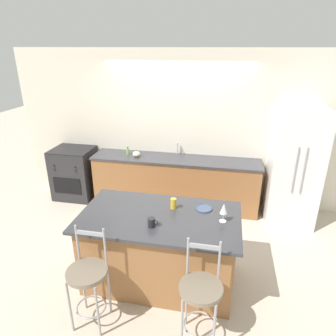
# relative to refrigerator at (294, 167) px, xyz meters

# --- Properties ---
(ground_plane) EXTENTS (18.00, 18.00, 0.00)m
(ground_plane) POSITION_rel_refrigerator_xyz_m (-1.93, -0.25, -0.94)
(ground_plane) COLOR beige
(wall_back) EXTENTS (6.00, 0.07, 2.70)m
(wall_back) POSITION_rel_refrigerator_xyz_m (-1.93, 0.40, 0.41)
(wall_back) COLOR beige
(wall_back) RESTS_ON ground_plane
(back_counter) EXTENTS (2.94, 0.63, 0.91)m
(back_counter) POSITION_rel_refrigerator_xyz_m (-1.93, 0.11, -0.48)
(back_counter) COLOR #936038
(back_counter) RESTS_ON ground_plane
(sink_faucet) EXTENTS (0.02, 0.13, 0.22)m
(sink_faucet) POSITION_rel_refrigerator_xyz_m (-1.93, 0.29, 0.11)
(sink_faucet) COLOR #ADAFB5
(sink_faucet) RESTS_ON back_counter
(kitchen_island) EXTENTS (1.85, 1.04, 0.91)m
(kitchen_island) POSITION_rel_refrigerator_xyz_m (-1.77, -1.82, -0.48)
(kitchen_island) COLOR #936038
(kitchen_island) RESTS_ON ground_plane
(refrigerator) EXTENTS (0.74, 0.79, 1.88)m
(refrigerator) POSITION_rel_refrigerator_xyz_m (0.00, 0.00, 0.00)
(refrigerator) COLOR white
(refrigerator) RESTS_ON ground_plane
(oven_range) EXTENTS (0.73, 0.66, 0.96)m
(oven_range) POSITION_rel_refrigerator_xyz_m (-3.86, 0.06, -0.46)
(oven_range) COLOR #28282B
(oven_range) RESTS_ON ground_plane
(bar_stool_near) EXTENTS (0.41, 0.41, 1.08)m
(bar_stool_near) POSITION_rel_refrigerator_xyz_m (-2.33, -2.57, -0.38)
(bar_stool_near) COLOR #99999E
(bar_stool_near) RESTS_ON ground_plane
(bar_stool_far) EXTENTS (0.41, 0.41, 1.08)m
(bar_stool_far) POSITION_rel_refrigerator_xyz_m (-1.21, -2.56, -0.38)
(bar_stool_far) COLOR #99999E
(bar_stool_far) RESTS_ON ground_plane
(dinner_plate) EXTENTS (0.20, 0.20, 0.02)m
(dinner_plate) POSITION_rel_refrigerator_xyz_m (-1.28, -1.56, -0.02)
(dinner_plate) COLOR #425170
(dinner_plate) RESTS_ON kitchen_island
(wine_glass) EXTENTS (0.08, 0.08, 0.22)m
(wine_glass) POSITION_rel_refrigerator_xyz_m (-1.05, -1.79, 0.13)
(wine_glass) COLOR white
(wine_glass) RESTS_ON kitchen_island
(coffee_mug) EXTENTS (0.12, 0.08, 0.10)m
(coffee_mug) POSITION_rel_refrigerator_xyz_m (-1.80, -2.05, 0.02)
(coffee_mug) COLOR #232326
(coffee_mug) RESTS_ON kitchen_island
(tumbler_cup) EXTENTS (0.07, 0.07, 0.13)m
(tumbler_cup) POSITION_rel_refrigerator_xyz_m (-1.64, -1.62, 0.04)
(tumbler_cup) COLOR gold
(tumbler_cup) RESTS_ON kitchen_island
(pumpkin_decoration) EXTENTS (0.13, 0.13, 0.12)m
(pumpkin_decoration) POSITION_rel_refrigerator_xyz_m (-2.61, 0.02, 0.02)
(pumpkin_decoration) COLOR beige
(pumpkin_decoration) RESTS_ON back_counter
(soap_bottle) EXTENTS (0.06, 0.06, 0.13)m
(soap_bottle) POSITION_rel_refrigerator_xyz_m (-2.80, 0.13, 0.03)
(soap_bottle) COLOR #89B260
(soap_bottle) RESTS_ON back_counter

